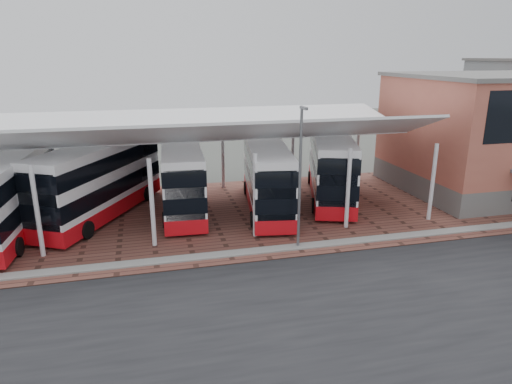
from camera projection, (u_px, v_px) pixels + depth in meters
ground at (302, 308)px, 19.96m from camera, size 140.00×140.00×0.00m
road at (310, 321)px, 19.03m from camera, size 120.00×14.00×0.02m
forecourt at (267, 210)px, 32.49m from camera, size 72.00×16.00×0.06m
north_kerb at (265, 250)px, 25.70m from camera, size 120.00×0.80×0.14m
canopy at (146, 132)px, 29.84m from camera, size 37.00×11.63×7.07m
lamp_east at (300, 174)px, 24.99m from camera, size 0.16×0.90×8.07m
bus_1 at (10, 195)px, 27.65m from camera, size 3.59×11.93×4.85m
bus_2 at (100, 181)px, 30.57m from camera, size 8.13×11.94×4.97m
bus_3 at (182, 177)px, 32.06m from camera, size 3.32×11.47×4.67m
bus_4 at (267, 177)px, 32.09m from camera, size 4.37×11.53×4.64m
bus_5 at (331, 167)px, 34.61m from camera, size 6.31×12.11×4.89m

